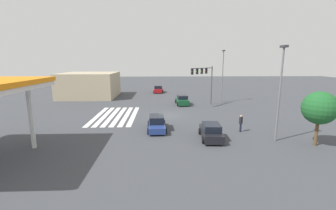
{
  "coord_description": "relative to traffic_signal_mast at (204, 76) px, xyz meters",
  "views": [
    {
      "loc": [
        29.42,
        -1.14,
        7.18
      ],
      "look_at": [
        0.0,
        0.0,
        1.41
      ],
      "focal_mm": 24.0,
      "sensor_mm": 36.0,
      "label": 1
    }
  ],
  "objects": [
    {
      "name": "tree_corner_a",
      "position": [
        17.5,
        6.31,
        -1.51
      ],
      "size": [
        2.79,
        2.79,
        4.72
      ],
      "color": "brown",
      "rests_on": "ground_plane"
    },
    {
      "name": "corner_building",
      "position": [
        -10.58,
        -21.21,
        -2.38
      ],
      "size": [
        10.44,
        10.44,
        4.87
      ],
      "color": "tan",
      "rests_on": "ground_plane"
    },
    {
      "name": "street_light_pole_a",
      "position": [
        -3.51,
        3.88,
        0.52
      ],
      "size": [
        0.8,
        0.36,
        9.04
      ],
      "color": "slate",
      "rests_on": "ground_plane"
    },
    {
      "name": "car_3",
      "position": [
        15.5,
        -2.34,
        -4.12
      ],
      "size": [
        4.23,
        2.13,
        1.5
      ],
      "rotation": [
        0.0,
        0.0,
        3.08
      ],
      "color": "black",
      "rests_on": "ground_plane"
    },
    {
      "name": "ground_plane",
      "position": [
        6.0,
        -6.0,
        -4.82
      ],
      "size": [
        155.78,
        155.78,
        0.0
      ],
      "primitive_type": "plane",
      "color": "#3D3F44"
    },
    {
      "name": "pedestrian",
      "position": [
        13.45,
        1.2,
        -3.82
      ],
      "size": [
        0.41,
        0.41,
        1.77
      ],
      "rotation": [
        0.0,
        0.0,
        -2.37
      ],
      "color": "#232842",
      "rests_on": "ground_plane"
    },
    {
      "name": "traffic_signal_mast",
      "position": [
        0.0,
        0.0,
        0.0
      ],
      "size": [
        4.17,
        4.17,
        6.36
      ],
      "rotation": [
        0.0,
        0.0,
        -0.79
      ],
      "color": "#47474C",
      "rests_on": "ground_plane"
    },
    {
      "name": "street_light_pole_b",
      "position": [
        16.21,
        3.47,
        0.24
      ],
      "size": [
        0.8,
        0.36,
        8.51
      ],
      "color": "slate",
      "rests_on": "ground_plane"
    },
    {
      "name": "car_2",
      "position": [
        -1.56,
        -3.32,
        -4.08
      ],
      "size": [
        4.38,
        2.18,
        1.6
      ],
      "rotation": [
        0.0,
        0.0,
        3.19
      ],
      "color": "#144728",
      "rests_on": "ground_plane"
    },
    {
      "name": "crosswalk_markings",
      "position": [
        6.0,
        -13.01,
        -4.81
      ],
      "size": [
        10.78,
        5.35,
        0.01
      ],
      "rotation": [
        0.0,
        0.0,
        1.57
      ],
      "color": "silver",
      "rests_on": "ground_plane"
    },
    {
      "name": "car_0",
      "position": [
        -16.47,
        -7.39,
        -4.07
      ],
      "size": [
        4.4,
        2.29,
        1.61
      ],
      "rotation": [
        0.0,
        0.0,
        -0.04
      ],
      "color": "maroon",
      "rests_on": "ground_plane"
    },
    {
      "name": "car_1",
      "position": [
        12.49,
        -7.45,
        -4.11
      ],
      "size": [
        4.37,
        2.04,
        1.52
      ],
      "rotation": [
        0.0,
        0.0,
        0.03
      ],
      "color": "navy",
      "rests_on": "ground_plane"
    }
  ]
}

